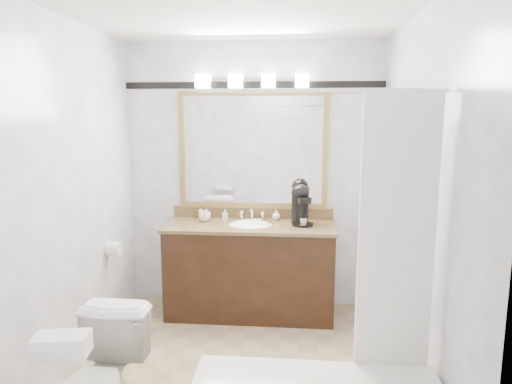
% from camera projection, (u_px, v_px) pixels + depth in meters
% --- Properties ---
extents(room, '(2.42, 2.62, 2.52)m').
position_uv_depth(room, '(235.00, 202.00, 3.06)').
color(room, tan).
rests_on(room, ground).
extents(vanity, '(1.53, 0.58, 0.97)m').
position_uv_depth(vanity, '(250.00, 268.00, 4.19)').
color(vanity, black).
rests_on(vanity, ground).
extents(mirror, '(1.40, 0.04, 1.10)m').
position_uv_depth(mirror, '(253.00, 150.00, 4.27)').
color(mirror, '#9A7F45').
rests_on(mirror, room).
extents(vanity_light_bar, '(1.02, 0.14, 0.12)m').
position_uv_depth(vanity_light_bar, '(252.00, 81.00, 4.11)').
color(vanity_light_bar, silver).
rests_on(vanity_light_bar, room).
extents(accent_stripe, '(2.40, 0.01, 0.06)m').
position_uv_depth(accent_stripe, '(253.00, 85.00, 4.18)').
color(accent_stripe, black).
rests_on(accent_stripe, room).
extents(tp_roll, '(0.11, 0.12, 0.12)m').
position_uv_depth(tp_roll, '(114.00, 248.00, 3.90)').
color(tp_roll, white).
rests_on(tp_roll, room).
extents(tissue_box, '(0.26, 0.17, 0.10)m').
position_uv_depth(tissue_box, '(62.00, 345.00, 2.09)').
color(tissue_box, white).
rests_on(tissue_box, toilet).
extents(coffee_maker, '(0.20, 0.23, 0.36)m').
position_uv_depth(coffee_maker, '(301.00, 204.00, 4.11)').
color(coffee_maker, black).
rests_on(coffee_maker, vanity).
extents(cup_left, '(0.15, 0.15, 0.09)m').
position_uv_depth(cup_left, '(205.00, 216.00, 4.24)').
color(cup_left, white).
rests_on(cup_left, vanity).
extents(cup_right, '(0.09, 0.09, 0.08)m').
position_uv_depth(cup_right, '(203.00, 214.00, 4.37)').
color(cup_right, white).
rests_on(cup_right, vanity).
extents(soap_bottle_a, '(0.06, 0.06, 0.10)m').
position_uv_depth(soap_bottle_a, '(225.00, 215.00, 4.27)').
color(soap_bottle_a, white).
rests_on(soap_bottle_a, vanity).
extents(soap_bottle_b, '(0.10, 0.10, 0.10)m').
position_uv_depth(soap_bottle_b, '(276.00, 215.00, 4.29)').
color(soap_bottle_b, white).
rests_on(soap_bottle_b, vanity).
extents(soap_bar, '(0.08, 0.05, 0.02)m').
position_uv_depth(soap_bar, '(257.00, 220.00, 4.23)').
color(soap_bar, beige).
rests_on(soap_bar, vanity).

